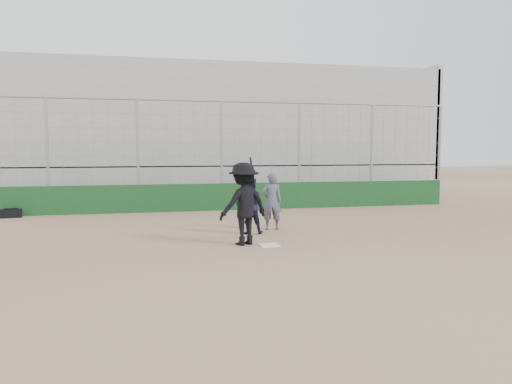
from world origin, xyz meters
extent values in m
plane|color=brown|center=(0.00, 0.00, 0.00)|extent=(90.00, 90.00, 0.00)
cube|color=white|center=(0.00, 0.00, 0.01)|extent=(0.44, 0.44, 0.02)
cube|color=#133C19|center=(0.00, 7.00, 0.50)|extent=(18.00, 0.25, 1.00)
cylinder|color=gray|center=(0.00, 7.00, 2.00)|extent=(0.10, 0.10, 4.00)
cylinder|color=gray|center=(9.00, 7.00, 2.00)|extent=(0.10, 0.10, 4.00)
cylinder|color=gray|center=(0.00, 7.00, 4.00)|extent=(18.00, 0.07, 0.07)
cube|color=#989898|center=(0.00, 11.95, 0.80)|extent=(20.00, 6.70, 1.60)
cube|color=#989898|center=(0.00, 11.95, 3.70)|extent=(20.00, 6.70, 4.20)
cube|color=#989898|center=(10.00, 11.95, 2.90)|extent=(0.25, 6.70, 6.10)
cylinder|color=gray|center=(0.00, 15.10, 6.80)|extent=(20.00, 0.06, 0.06)
imported|color=black|center=(-0.56, 0.29, 0.98)|extent=(1.44, 1.15, 1.95)
cylinder|color=black|center=(-0.31, 0.44, 1.72)|extent=(0.07, 0.57, 0.71)
imported|color=black|center=(-0.11, 1.69, 0.50)|extent=(0.78, 0.63, 1.00)
sphere|color=maroon|center=(-0.11, 1.69, 0.91)|extent=(0.28, 0.28, 0.28)
imported|color=#4B515F|center=(0.65, 2.24, 0.72)|extent=(0.62, 0.44, 1.45)
cube|color=black|center=(-7.12, 6.53, 0.14)|extent=(0.68, 0.36, 0.28)
cylinder|color=black|center=(-7.12, 6.53, 0.30)|extent=(0.43, 0.09, 0.04)
camera|label=1|loc=(-2.93, -11.20, 2.28)|focal=35.00mm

